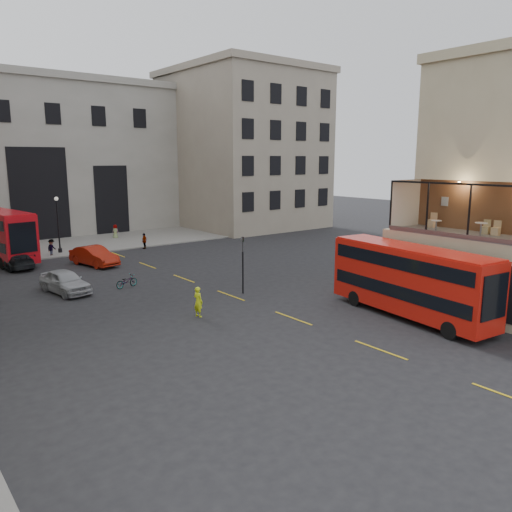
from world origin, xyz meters
TOP-DOWN VIEW (x-y plane):
  - ground at (0.00, 0.00)m, footprint 140.00×140.00m
  - host_frontage at (6.50, 0.00)m, footprint 3.00×11.00m
  - cafe_floor at (6.50, 0.00)m, footprint 3.00×10.00m
  - gateway at (-5.00, 47.99)m, footprint 35.00×10.60m
  - building_right at (20.00, 39.97)m, footprint 16.60×18.60m
  - pavement_far at (-6.00, 38.00)m, footprint 40.00×12.00m
  - traffic_light_near at (-1.00, 12.00)m, footprint 0.16×0.20m
  - street_lamp_b at (-6.00, 34.00)m, footprint 0.36×0.36m
  - bus_near at (3.26, 2.17)m, footprint 3.47×10.30m
  - car_a at (-10.18, 19.44)m, footprint 2.53×4.79m
  - car_b at (-5.45, 26.74)m, footprint 2.82×5.15m
  - car_c at (-10.99, 29.68)m, footprint 2.52×5.06m
  - bicycle at (-6.39, 18.25)m, footprint 1.76×0.92m
  - cyclist at (-5.96, 9.59)m, footprint 0.53×0.70m
  - pedestrian_b at (-7.03, 33.03)m, footprint 1.17×1.11m
  - pedestrian_c at (1.36, 31.37)m, footprint 0.96×0.87m
  - pedestrian_d at (1.67, 39.20)m, footprint 0.88×0.93m
  - cafe_table_mid at (5.84, -0.28)m, footprint 0.65×0.65m
  - cafe_table_far at (5.53, 2.20)m, footprint 0.57×0.57m
  - cafe_chair_b at (7.19, -0.44)m, footprint 0.45×0.45m
  - cafe_chair_c at (7.25, 0.16)m, footprint 0.45×0.45m
  - cafe_chair_d at (7.39, 3.65)m, footprint 0.46×0.46m

SIDE VIEW (x-z plane):
  - ground at x=0.00m, z-range 0.00..0.00m
  - pavement_far at x=-6.00m, z-range 0.00..0.12m
  - bicycle at x=-6.39m, z-range 0.00..0.88m
  - car_c at x=-10.99m, z-range 0.00..1.41m
  - car_a at x=-10.18m, z-range 0.00..1.55m
  - pedestrian_c at x=1.36m, z-range 0.00..1.56m
  - pedestrian_b at x=-7.03m, z-range 0.00..1.59m
  - pedestrian_d at x=1.67m, z-range 0.00..1.59m
  - car_b at x=-5.45m, z-range 0.00..1.61m
  - cyclist at x=-5.96m, z-range 0.00..1.73m
  - host_frontage at x=6.50m, z-range 0.00..4.50m
  - bus_near at x=3.26m, z-range 0.25..4.28m
  - street_lamp_b at x=-6.00m, z-range -0.27..5.06m
  - traffic_light_near at x=-1.00m, z-range 0.52..4.32m
  - cafe_floor at x=6.50m, z-range 4.50..4.60m
  - cafe_chair_c at x=7.25m, z-range 4.44..5.25m
  - cafe_chair_b at x=7.19m, z-range 4.44..5.26m
  - cafe_chair_d at x=7.39m, z-range 4.42..5.32m
  - cafe_table_far at x=5.53m, z-range 4.72..5.43m
  - cafe_table_mid at x=5.84m, z-range 4.73..5.54m
  - gateway at x=-5.00m, z-range 0.39..18.39m
  - building_right at x=20.00m, z-range 0.39..20.39m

